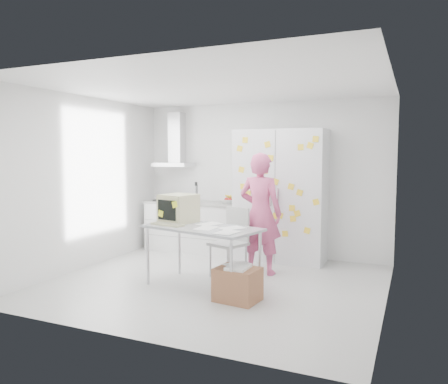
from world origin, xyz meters
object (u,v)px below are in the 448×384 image
at_px(cardboard_box, 238,284).
at_px(chair, 232,238).
at_px(desk, 187,217).
at_px(person, 260,213).

bearing_deg(cardboard_box, chair, 116.20).
xyz_separation_m(desk, cardboard_box, (0.92, -0.40, -0.72)).
relative_size(person, cardboard_box, 3.27).
xyz_separation_m(person, desk, (-0.76, -0.90, 0.03)).
xyz_separation_m(person, cardboard_box, (0.16, -1.30, -0.70)).
relative_size(person, chair, 1.81).
distance_m(person, chair, 0.56).
bearing_deg(desk, cardboard_box, -10.59).
xyz_separation_m(desk, chair, (0.43, 0.61, -0.36)).
bearing_deg(chair, person, 60.87).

